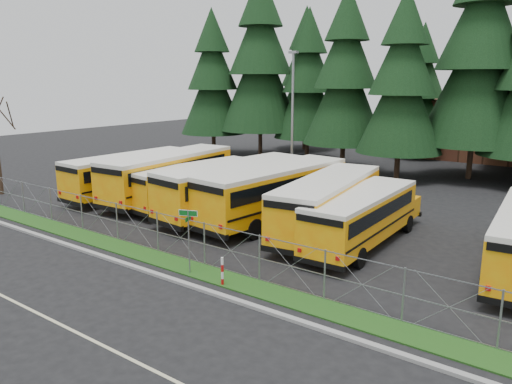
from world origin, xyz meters
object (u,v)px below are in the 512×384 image
(bus_3, at_px, (240,189))
(striped_bollard, at_px, (222,272))
(bus_6, at_px, (365,219))
(bus_4, at_px, (279,194))
(bus_5, at_px, (331,205))
(street_sign, at_px, (189,228))
(bus_0, at_px, (136,175))
(light_standard, at_px, (292,114))
(bus_1, at_px, (173,176))
(bus_2, at_px, (200,185))

(bus_3, distance_m, striped_bollard, 10.85)
(bus_3, height_order, bus_6, bus_3)
(bus_4, height_order, bus_6, bus_4)
(bus_4, relative_size, bus_6, 1.18)
(bus_5, height_order, street_sign, bus_5)
(bus_6, bearing_deg, bus_5, 159.35)
(bus_3, bearing_deg, bus_0, -170.76)
(bus_6, xyz_separation_m, light_standard, (-10.75, 10.22, 4.13))
(bus_1, bearing_deg, bus_2, -9.66)
(bus_2, bearing_deg, bus_3, 5.95)
(bus_2, xyz_separation_m, light_standard, (1.09, 9.28, 4.12))
(bus_1, relative_size, bus_2, 1.17)
(striped_bollard, height_order, light_standard, light_standard)
(bus_2, xyz_separation_m, bus_4, (5.97, 0.20, 0.24))
(street_sign, bearing_deg, bus_4, 99.49)
(bus_3, distance_m, street_sign, 9.72)
(bus_0, distance_m, bus_4, 11.69)
(bus_2, height_order, bus_5, bus_5)
(bus_2, xyz_separation_m, bus_5, (9.52, -0.13, 0.15))
(bus_6, bearing_deg, bus_0, 177.16)
(bus_6, relative_size, striped_bollard, 8.74)
(bus_0, relative_size, light_standard, 1.13)
(bus_2, relative_size, striped_bollard, 8.81)
(street_sign, bearing_deg, bus_0, 147.71)
(bus_0, distance_m, bus_3, 9.00)
(bus_1, distance_m, bus_2, 2.80)
(bus_1, bearing_deg, bus_4, -4.38)
(bus_3, relative_size, light_standard, 1.21)
(bus_1, relative_size, bus_6, 1.18)
(bus_4, distance_m, striped_bollard, 9.86)
(bus_1, xyz_separation_m, striped_bollard, (12.19, -9.26, -1.03))
(bus_6, bearing_deg, bus_1, 173.77)
(bus_3, distance_m, bus_5, 6.23)
(street_sign, bearing_deg, light_standard, 109.43)
(bus_2, xyz_separation_m, street_sign, (7.48, -8.84, 0.65))
(bus_2, relative_size, bus_3, 0.86)
(bus_4, bearing_deg, striped_bollard, -63.74)
(bus_3, height_order, striped_bollard, bus_3)
(bus_1, bearing_deg, light_standard, 62.88)
(bus_4, bearing_deg, bus_2, -172.37)
(bus_5, xyz_separation_m, striped_bollard, (-0.11, -8.85, -0.94))
(bus_3, bearing_deg, bus_1, -176.97)
(light_standard, bearing_deg, striped_bollard, -65.49)
(bus_2, distance_m, bus_5, 9.52)
(bus_3, bearing_deg, bus_4, 12.66)
(street_sign, relative_size, light_standard, 0.28)
(bus_5, bearing_deg, striped_bollard, -98.58)
(bus_4, bearing_deg, light_standard, 123.94)
(bus_2, relative_size, bus_6, 1.01)
(bus_5, bearing_deg, light_standard, 123.98)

